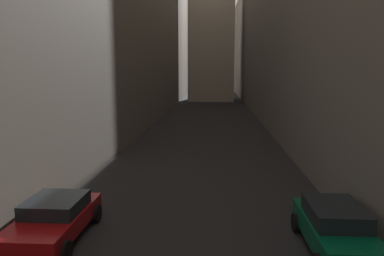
{
  "coord_description": "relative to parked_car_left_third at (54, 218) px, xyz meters",
  "views": [
    {
      "loc": [
        0.77,
        7.12,
        5.46
      ],
      "look_at": [
        0.0,
        19.38,
        3.52
      ],
      "focal_mm": 34.72,
      "sensor_mm": 36.0,
      "label": 1
    }
  ],
  "objects": [
    {
      "name": "parked_car_right_third",
      "position": [
        8.8,
        -0.33,
        0.06
      ],
      "size": [
        1.9,
        4.11,
        1.46
      ],
      "rotation": [
        0.0,
        0.0,
        1.57
      ],
      "color": "#05472D",
      "rests_on": "ground"
    },
    {
      "name": "ground_plane",
      "position": [
        4.4,
        29.76,
        -0.71
      ],
      "size": [
        264.0,
        264.0,
        0.0
      ],
      "primitive_type": "plane",
      "color": "black"
    },
    {
      "name": "building_block_right",
      "position": [
        16.31,
        31.76,
        9.58
      ],
      "size": [
        12.83,
        108.0,
        20.58
      ],
      "primitive_type": "cube",
      "color": "slate",
      "rests_on": "ground"
    },
    {
      "name": "building_block_left",
      "position": [
        -8.87,
        31.76,
        9.87
      ],
      "size": [
        15.54,
        108.0,
        21.14
      ],
      "primitive_type": "cube",
      "color": "#60594F",
      "rests_on": "ground"
    },
    {
      "name": "parked_car_left_third",
      "position": [
        0.0,
        0.0,
        0.0
      ],
      "size": [
        2.07,
        4.17,
        1.33
      ],
      "rotation": [
        0.0,
        0.0,
        1.57
      ],
      "color": "maroon",
      "rests_on": "ground"
    }
  ]
}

